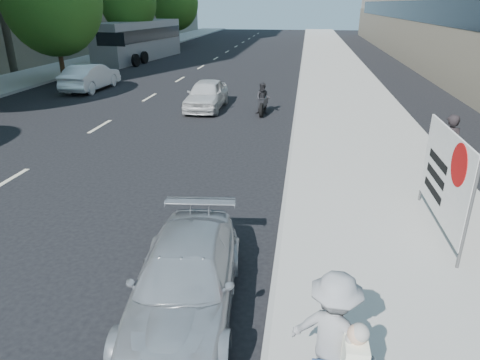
% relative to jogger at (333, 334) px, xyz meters
% --- Properties ---
extents(ground, '(160.00, 160.00, 0.00)m').
position_rel_jogger_xyz_m(ground, '(-2.30, 3.96, -1.00)').
color(ground, black).
rests_on(ground, ground).
extents(near_sidewalk, '(5.00, 120.00, 0.15)m').
position_rel_jogger_xyz_m(near_sidewalk, '(1.70, 23.96, -0.93)').
color(near_sidewalk, '#A9A79E').
rests_on(near_sidewalk, ground).
extents(far_sidewalk, '(4.50, 120.00, 0.15)m').
position_rel_jogger_xyz_m(far_sidewalk, '(-19.05, 23.96, -0.93)').
color(far_sidewalk, '#A9A79E').
rests_on(far_sidewalk, ground).
extents(tree_far_d, '(4.80, 4.80, 7.65)m').
position_rel_jogger_xyz_m(tree_far_d, '(-16.00, 33.96, 3.89)').
color(tree_far_d, '#382616').
rests_on(tree_far_d, ground).
extents(tree_far_e, '(5.40, 5.40, 7.89)m').
position_rel_jogger_xyz_m(tree_far_e, '(-16.00, 47.96, 3.78)').
color(tree_far_e, '#382616').
rests_on(tree_far_e, ground).
extents(jogger, '(1.26, 1.02, 1.70)m').
position_rel_jogger_xyz_m(jogger, '(0.00, 0.00, 0.00)').
color(jogger, gray).
rests_on(jogger, near_sidewalk).
extents(pedestrian_woman, '(0.69, 0.47, 1.82)m').
position_rel_jogger_xyz_m(pedestrian_woman, '(3.50, 7.82, 0.06)').
color(pedestrian_woman, black).
rests_on(pedestrian_woman, near_sidewalk).
extents(protest_banner, '(0.08, 3.06, 2.20)m').
position_rel_jogger_xyz_m(protest_banner, '(2.48, 4.57, 0.40)').
color(protest_banner, '#4C4C4C').
rests_on(protest_banner, near_sidewalk).
extents(parked_sedan, '(2.04, 4.21, 1.18)m').
position_rel_jogger_xyz_m(parked_sedan, '(-2.24, 1.37, -0.41)').
color(parked_sedan, '#AEB1B6').
rests_on(parked_sedan, ground).
extents(white_sedan_near, '(1.63, 4.04, 1.38)m').
position_rel_jogger_xyz_m(white_sedan_near, '(-5.13, 15.78, -0.31)').
color(white_sedan_near, silver).
rests_on(white_sedan_near, ground).
extents(white_sedan_mid, '(1.72, 4.62, 1.51)m').
position_rel_jogger_xyz_m(white_sedan_mid, '(-12.89, 19.57, -0.25)').
color(white_sedan_mid, white).
rests_on(white_sedan_mid, ground).
extents(motorcycle, '(0.73, 2.05, 1.42)m').
position_rel_jogger_xyz_m(motorcycle, '(-2.34, 15.12, -0.36)').
color(motorcycle, black).
rests_on(motorcycle, ground).
extents(bus, '(4.03, 12.31, 3.30)m').
position_rel_jogger_xyz_m(bus, '(-15.26, 33.95, 0.64)').
color(bus, gray).
rests_on(bus, ground).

